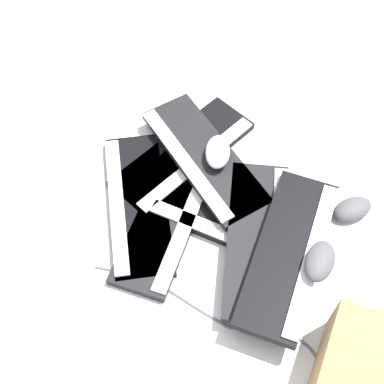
# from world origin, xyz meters

# --- Properties ---
(ground_plane) EXTENTS (3.20, 3.20, 0.00)m
(ground_plane) POSITION_xyz_m (0.00, 0.00, 0.00)
(ground_plane) COLOR silver
(keyboard_0) EXTENTS (0.29, 0.46, 0.03)m
(keyboard_0) POSITION_xyz_m (0.11, 0.01, 0.01)
(keyboard_0) COLOR black
(keyboard_0) RESTS_ON ground
(keyboard_1) EXTENTS (0.21, 0.46, 0.03)m
(keyboard_1) POSITION_xyz_m (0.02, 0.03, 0.01)
(keyboard_1) COLOR black
(keyboard_1) RESTS_ON ground
(keyboard_2) EXTENTS (0.46, 0.25, 0.03)m
(keyboard_2) POSITION_xyz_m (-0.15, 0.01, 0.01)
(keyboard_2) COLOR black
(keyboard_2) RESTS_ON ground
(keyboard_3) EXTENTS (0.45, 0.35, 0.03)m
(keyboard_3) POSITION_xyz_m (-0.14, -0.10, 0.01)
(keyboard_3) COLOR black
(keyboard_3) RESTS_ON ground
(keyboard_4) EXTENTS (0.37, 0.45, 0.03)m
(keyboard_4) POSITION_xyz_m (0.02, -0.17, 0.01)
(keyboard_4) COLOR black
(keyboard_4) RESTS_ON ground
(keyboard_5) EXTENTS (0.19, 0.45, 0.03)m
(keyboard_5) POSITION_xyz_m (-0.22, 0.07, 0.04)
(keyboard_5) COLOR black
(keyboard_5) RESTS_ON keyboard_2
(keyboard_6) EXTENTS (0.41, 0.43, 0.03)m
(keyboard_6) POSITION_xyz_m (-0.04, -0.15, 0.04)
(keyboard_6) COLOR black
(keyboard_6) RESTS_ON keyboard_4
(keyboard_7) EXTENTS (0.22, 0.46, 0.03)m
(keyboard_7) POSITION_xyz_m (-0.30, 0.11, 0.07)
(keyboard_7) COLOR black
(keyboard_7) RESTS_ON keyboard_5
(mouse_0) EXTENTS (0.08, 0.12, 0.04)m
(mouse_0) POSITION_xyz_m (-0.08, -0.15, 0.08)
(mouse_0) COLOR #B7B7BC
(mouse_0) RESTS_ON keyboard_6
(mouse_1) EXTENTS (0.13, 0.12, 0.04)m
(mouse_1) POSITION_xyz_m (-0.31, 0.18, 0.02)
(mouse_1) COLOR black
(mouse_1) RESTS_ON ground
(mouse_2) EXTENTS (0.13, 0.11, 0.04)m
(mouse_2) POSITION_xyz_m (-0.23, 0.19, 0.02)
(mouse_2) COLOR black
(mouse_2) RESTS_ON ground
(mouse_3) EXTENTS (0.09, 0.12, 0.04)m
(mouse_3) POSITION_xyz_m (-0.36, 0.14, 0.11)
(mouse_3) COLOR #4C4C51
(mouse_3) RESTS_ON keyboard_7
(mouse_4) EXTENTS (0.13, 0.12, 0.04)m
(mouse_4) POSITION_xyz_m (-0.45, -0.08, 0.02)
(mouse_4) COLOR #4C4C51
(mouse_4) RESTS_ON ground
(cable_0) EXTENTS (0.62, 0.19, 0.01)m
(cable_0) POSITION_xyz_m (-0.16, 0.27, 0.00)
(cable_0) COLOR #59595B
(cable_0) RESTS_ON ground
(cardboard_box) EXTENTS (0.30, 0.26, 0.16)m
(cardboard_box) POSITION_xyz_m (-0.51, 0.37, 0.08)
(cardboard_box) COLOR #9E774C
(cardboard_box) RESTS_ON ground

